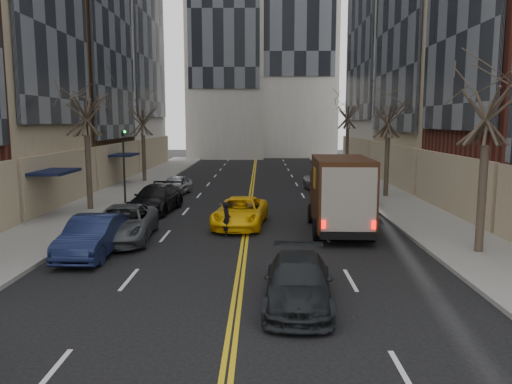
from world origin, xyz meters
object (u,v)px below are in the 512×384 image
taxi (240,212)px  pedestrian (227,219)px  observer_sedan (298,282)px  ups_truck (340,195)px

taxi → pedestrian: bearing=-97.1°
taxi → pedestrian: (-0.51, -2.13, 0.08)m
pedestrian → observer_sedan: bearing=-168.3°
ups_truck → pedestrian: ups_truck is taller
observer_sedan → pedestrian: pedestrian is taller
ups_truck → taxi: size_ratio=1.29×
ups_truck → observer_sedan: bearing=-103.4°
ups_truck → taxi: 4.77m
taxi → observer_sedan: bearing=-72.7°
ups_truck → observer_sedan: (-2.51, -9.01, -1.07)m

